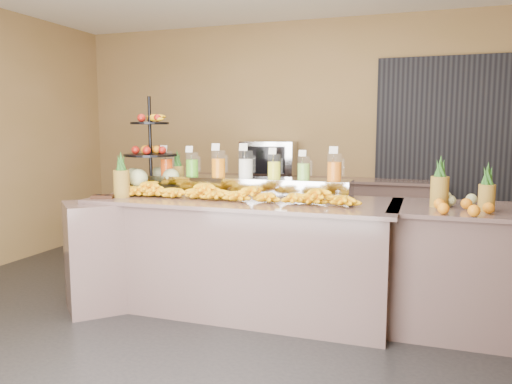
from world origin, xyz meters
The scene contains 20 objects.
ground centered at (0.00, 0.00, 0.00)m, with size 6.00×6.00×0.00m, color black.
room_envelope centered at (0.19, 0.79, 1.88)m, with size 6.04×5.02×2.82m.
buffet_counter centered at (-0.12, 0.26, 0.47)m, with size 2.75×1.25×0.93m.
right_counter centered at (1.70, 0.40, 0.47)m, with size 1.08×0.88×0.93m.
back_ledge centered at (0.00, 2.25, 0.47)m, with size 3.10×0.55×0.93m.
pitcher_tray centered at (-0.08, 0.58, 1.01)m, with size 1.85×0.30×0.15m, color gray.
juice_pitcher_orange_a centered at (-0.86, 0.58, 1.18)m, with size 0.12×0.12×0.28m.
juice_pitcher_green centered at (-0.60, 0.58, 1.17)m, with size 0.12×0.12×0.28m.
juice_pitcher_orange_b centered at (-0.34, 0.58, 1.18)m, with size 0.13×0.13×0.31m.
juice_pitcher_milk centered at (-0.08, 0.58, 1.18)m, with size 0.13×0.13×0.31m.
juice_pitcher_lemon centered at (0.18, 0.58, 1.17)m, with size 0.11×0.12×0.28m.
juice_pitcher_lime centered at (0.44, 0.58, 1.17)m, with size 0.11×0.11×0.26m.
juice_pitcher_orange_c centered at (0.70, 0.58, 1.18)m, with size 0.12×0.13×0.29m.
banana_heap centered at (-0.07, 0.24, 1.00)m, with size 2.05×0.19×0.17m.
fruit_stand centered at (-0.93, 0.48, 1.15)m, with size 0.78×0.78×0.86m.
condiment_caddy centered at (-1.12, -0.04, 0.94)m, with size 0.18×0.13×0.03m, color black.
pineapple_left_a centered at (-1.01, 0.06, 1.07)m, with size 0.13×0.13×0.39m.
pineapple_left_b centered at (-0.81, 0.69, 1.07)m, with size 0.12×0.12×0.38m.
right_fruit_pile centered at (1.65, 0.23, 1.00)m, with size 0.43×0.41×0.23m.
oven_warmer centered at (-0.39, 2.25, 1.14)m, with size 0.64×0.45×0.42m, color gray.
Camera 1 is at (1.41, -3.52, 1.50)m, focal length 35.00 mm.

